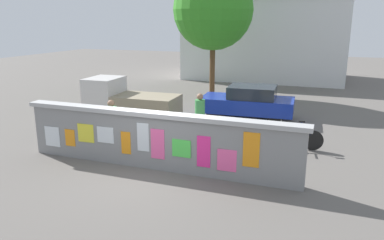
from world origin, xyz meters
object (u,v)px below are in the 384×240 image
object	(u,v)px
bicycle_near	(155,141)
person_bystander	(112,120)
tree_roadside	(213,10)
car_parked	(248,102)
person_walking	(200,112)
motorcycle	(242,147)
bicycle_far	(296,138)
auto_rickshaw_truck	(128,103)

from	to	relation	value
bicycle_near	person_bystander	distance (m)	1.51
bicycle_near	tree_roadside	bearing A→B (deg)	96.91
person_bystander	tree_roadside	size ratio (longest dim) A/B	0.24
bicycle_near	person_bystander	size ratio (longest dim) A/B	1.06
car_parked	person_walking	bearing A→B (deg)	-105.78
motorcycle	bicycle_far	bearing A→B (deg)	51.66
bicycle_far	person_walking	bearing A→B (deg)	-178.51
auto_rickshaw_truck	tree_roadside	size ratio (longest dim) A/B	0.55
auto_rickshaw_truck	bicycle_far	xyz separation A→B (m)	(6.44, -0.61, -0.54)
car_parked	motorcycle	bearing A→B (deg)	-79.60
motorcycle	bicycle_far	xyz separation A→B (m)	(1.34, 1.70, -0.10)
auto_rickshaw_truck	person_walking	distance (m)	3.30
bicycle_far	bicycle_near	bearing A→B (deg)	-155.86
bicycle_far	person_walking	world-z (taller)	person_walking
person_bystander	tree_roadside	bearing A→B (deg)	88.90
bicycle_near	auto_rickshaw_truck	bearing A→B (deg)	133.66
person_walking	motorcycle	bearing A→B (deg)	-40.69
bicycle_far	tree_roadside	bearing A→B (deg)	124.02
bicycle_near	person_bystander	xyz separation A→B (m)	(-1.36, -0.23, 0.62)
car_parked	person_walking	world-z (taller)	person_walking
motorcycle	person_walking	distance (m)	2.53
motorcycle	bicycle_far	world-z (taller)	bicycle_far
bicycle_far	person_bystander	size ratio (longest dim) A/B	1.05
auto_rickshaw_truck	tree_roadside	bearing A→B (deg)	80.78
car_parked	person_bystander	distance (m)	6.27
car_parked	person_walking	xyz separation A→B (m)	(-0.96, -3.39, 0.26)
auto_rickshaw_truck	motorcycle	distance (m)	5.62
bicycle_far	person_bystander	bearing A→B (deg)	-159.25
auto_rickshaw_truck	motorcycle	size ratio (longest dim) A/B	1.94
car_parked	tree_roadside	size ratio (longest dim) A/B	0.58
person_bystander	tree_roadside	distance (m)	10.51
auto_rickshaw_truck	person_bystander	size ratio (longest dim) A/B	2.25
motorcycle	person_bystander	bearing A→B (deg)	-174.84
tree_roadside	motorcycle	bearing A→B (deg)	-67.54
bicycle_far	motorcycle	bearing A→B (deg)	-128.34
bicycle_near	motorcycle	bearing A→B (deg)	2.93
bicycle_far	tree_roadside	size ratio (longest dim) A/B	0.25
bicycle_near	person_bystander	world-z (taller)	person_bystander
motorcycle	bicycle_near	xyz separation A→B (m)	(-2.76, -0.14, -0.10)
car_parked	person_walking	distance (m)	3.53
motorcycle	bicycle_far	size ratio (longest dim) A/B	1.11
car_parked	bicycle_far	distance (m)	4.02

